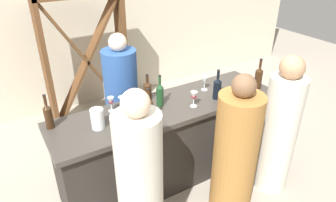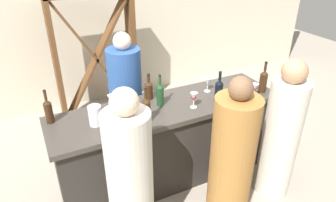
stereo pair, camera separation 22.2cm
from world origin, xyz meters
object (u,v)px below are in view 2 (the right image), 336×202
wine_bottle_leftmost_amber_brown (48,110)px  wine_bottle_second_left_amber_brown (146,109)px  wine_bottle_far_right_amber_brown (263,81)px  water_pitcher (95,116)px  wine_bottle_rightmost_near_black (219,90)px  wine_glass_far_center (122,99)px  wine_bottle_center_amber_brown (149,89)px  person_center_guest (281,136)px  person_left_guest (232,157)px  wine_glass_far_left (208,82)px  wine_glass_far_right (111,100)px  wine_glass_near_right (242,83)px  wine_glass_near_left (255,88)px  person_right_guest (131,185)px  wine_bottle_second_right_olive_green (160,94)px  wine_glass_near_center (194,97)px  person_server_behind (126,101)px  wine_rack (96,59)px

wine_bottle_leftmost_amber_brown → wine_bottle_second_left_amber_brown: wine_bottle_second_left_amber_brown is taller
wine_bottle_far_right_amber_brown → water_pitcher: (-1.76, 0.14, -0.04)m
wine_bottle_rightmost_near_black → wine_glass_far_center: wine_bottle_rightmost_near_black is taller
wine_bottle_center_amber_brown → wine_glass_far_center: (-0.30, -0.07, -0.00)m
person_center_guest → water_pitcher: bearing=70.2°
wine_bottle_center_amber_brown → person_left_guest: bearing=-64.7°
wine_bottle_far_right_amber_brown → wine_bottle_leftmost_amber_brown: bearing=170.3°
wine_glass_far_left → wine_glass_far_right: (-1.03, 0.09, -0.00)m
wine_bottle_leftmost_amber_brown → wine_bottle_rightmost_near_black: 1.61m
wine_glass_near_right → person_left_guest: person_left_guest is taller
wine_glass_near_left → wine_bottle_second_left_amber_brown: bearing=176.7°
wine_glass_far_center → wine_bottle_center_amber_brown: bearing=13.1°
wine_glass_far_left → wine_bottle_leftmost_amber_brown: bearing=176.5°
wine_bottle_center_amber_brown → wine_glass_near_right: bearing=-17.4°
water_pitcher → person_right_guest: 0.71m
wine_bottle_leftmost_amber_brown → wine_glass_near_right: bearing=-8.1°
wine_bottle_second_left_amber_brown → wine_bottle_second_right_olive_green: wine_bottle_second_left_amber_brown is taller
wine_glass_near_right → wine_glass_far_left: wine_glass_far_left is taller
wine_glass_near_left → wine_bottle_leftmost_amber_brown: bearing=167.5°
wine_bottle_far_right_amber_brown → water_pitcher: 1.77m
wine_bottle_center_amber_brown → wine_bottle_far_right_amber_brown: size_ratio=0.81×
wine_glass_near_right → person_right_guest: 1.62m
wine_bottle_leftmost_amber_brown → wine_bottle_second_left_amber_brown: bearing=-25.1°
water_pitcher → wine_glass_near_center: bearing=-7.1°
wine_bottle_leftmost_amber_brown → wine_bottle_far_right_amber_brown: 2.15m
person_left_guest → wine_bottle_center_amber_brown: bearing=42.7°
person_server_behind → wine_glass_far_right: bearing=-12.7°
wine_glass_near_right → wine_glass_near_center: bearing=-174.3°
wine_glass_far_right → person_left_guest: (0.83, -0.85, -0.36)m
wine_bottle_leftmost_amber_brown → wine_rack: bearing=61.6°
wine_rack → wine_bottle_second_right_olive_green: wine_rack is taller
wine_bottle_center_amber_brown → wine_bottle_second_right_olive_green: 0.18m
wine_bottle_rightmost_near_black → wine_bottle_leftmost_amber_brown: bearing=168.5°
wine_bottle_leftmost_amber_brown → wine_glass_far_left: wine_bottle_leftmost_amber_brown is taller
wine_bottle_second_left_amber_brown → wine_bottle_far_right_amber_brown: (1.34, 0.00, 0.00)m
wine_glass_far_left → person_right_guest: 1.42m
wine_glass_far_left → wine_rack: bearing=117.4°
wine_glass_near_left → wine_glass_far_center: (-1.28, 0.39, -0.01)m
wine_rack → wine_glass_far_center: bearing=-94.6°
wine_rack → wine_glass_far_left: size_ratio=11.66×
wine_bottle_far_right_amber_brown → person_server_behind: person_server_behind is taller
wine_bottle_center_amber_brown → water_pitcher: bearing=-158.4°
person_center_guest → person_server_behind: 1.72m
wine_bottle_center_amber_brown → wine_glass_far_right: size_ratio=1.86×
wine_bottle_leftmost_amber_brown → person_server_behind: (0.86, 0.47, -0.34)m
person_center_guest → wine_bottle_center_amber_brown: bearing=50.4°
wine_rack → wine_glass_far_center: size_ratio=12.53×
wine_glass_near_left → person_left_guest: bearing=-142.4°
wine_glass_far_left → person_left_guest: bearing=-105.1°
wine_bottle_second_left_amber_brown → wine_bottle_second_right_olive_green: size_ratio=1.04×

